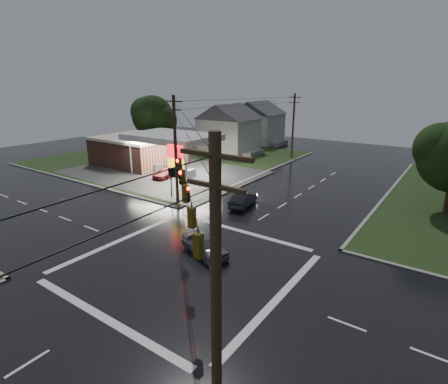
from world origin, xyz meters
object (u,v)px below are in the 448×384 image
Objects in this scene: house_near at (229,128)px; utility_pole_se at (216,316)px; gas_station at (143,149)px; pylon_sign at (176,163)px; utility_pole_nw at (176,149)px; car_pump at (167,173)px; car_north at (243,199)px; house_far at (257,122)px; tree_nw_behind at (153,116)px; utility_pole_n at (293,125)px; car_crossing at (204,245)px.

utility_pole_se is at bearing -56.21° from house_near.
pylon_sign is (15.18, -9.20, 1.46)m from gas_station.
house_near is at bearing 113.37° from utility_pole_nw.
car_pump is (-7.02, 5.73, -3.31)m from pylon_sign.
utility_pole_nw is (1.00, -1.00, 1.71)m from pylon_sign.
gas_station is at bearing -28.07° from car_north.
house_near is 29.70m from car_north.
utility_pole_se reaches higher than house_near.
car_pump is (3.43, -19.77, -3.70)m from house_near.
tree_nw_behind is (-11.89, -18.01, 1.77)m from house_far.
utility_pole_se is 37.64m from car_pump.
car_pump is at bearing -40.14° from tree_nw_behind.
house_near reaches higher than car_north.
tree_nw_behind is 35.71m from car_north.
utility_pole_se is at bearing -42.34° from tree_nw_behind.
car_pump is at bearing 140.78° from pylon_sign.
utility_pole_n is 16.00m from house_far.
house_far is at bearing 94.76° from house_near.
house_near is 1.00× the size of house_far.
car_crossing is at bearing -39.65° from tree_nw_behind.
car_pump is (4.43, -31.77, -3.70)m from house_far.
tree_nw_behind is (-23.34, 19.49, 2.17)m from pylon_sign.
pylon_sign reaches higher than car_pump.
house_near is (-11.45, 26.50, -1.32)m from utility_pole_nw.
utility_pole_n is 2.36× the size of car_crossing.
gas_station is at bearing 148.82° from car_pump.
pylon_sign is 0.54× the size of house_near.
house_near is at bearing -85.24° from house_far.
house_near is at bearing 123.79° from utility_pole_se.
utility_pole_nw is 1.05× the size of utility_pole_n.
car_north is at bearing 120.06° from utility_pole_se.
utility_pole_se is at bearing -68.20° from utility_pole_n.
utility_pole_se is 1.00× the size of house_far.
utility_pole_nw is 1.00× the size of utility_pole_se.
tree_nw_behind reaches higher than car_north.
house_near is (4.73, 16.30, 1.86)m from gas_station.
tree_nw_behind is 2.27× the size of car_north.
car_crossing is at bearing -34.67° from gas_station.
house_near is (-30.45, 45.50, -1.32)m from utility_pole_se.
gas_station is 2.50× the size of utility_pole_n.
house_far is at bearing 44.44° from car_crossing.
gas_station is 4.37× the size of pylon_sign.
utility_pole_se is 65.55m from house_far.
tree_nw_behind is 22.05m from car_pump.
car_north is at bearing 15.13° from pylon_sign.
pylon_sign is at bearing 69.76° from car_crossing.
car_north is (-12.71, 21.97, -5.00)m from utility_pole_se.
utility_pole_n reaches higher than tree_nw_behind.
utility_pole_nw reaches higher than house_far.
utility_pole_se is (19.00, -19.00, 0.00)m from utility_pole_nw.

